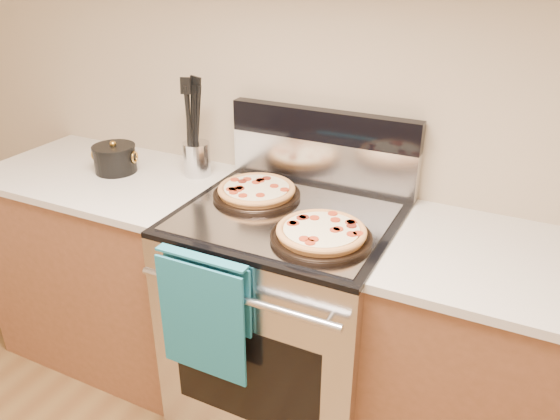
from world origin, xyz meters
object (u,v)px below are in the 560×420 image
at_px(pepperoni_pizza_back, 257,191).
at_px(pepperoni_pizza_front, 321,234).
at_px(range_body, 287,321).
at_px(saucepan, 115,160).
at_px(utensil_crock, 197,159).

height_order(pepperoni_pizza_back, pepperoni_pizza_front, same).
bearing_deg(pepperoni_pizza_front, range_body, 144.16).
distance_m(range_body, saucepan, 0.99).
distance_m(pepperoni_pizza_front, utensil_crock, 0.76).
relative_size(pepperoni_pizza_back, utensil_crock, 2.32).
xyz_separation_m(pepperoni_pizza_back, utensil_crock, (-0.35, 0.12, 0.03)).
bearing_deg(pepperoni_pizza_front, saucepan, 169.17).
distance_m(range_body, pepperoni_pizza_front, 0.55).
height_order(range_body, saucepan, saucepan).
distance_m(pepperoni_pizza_back, pepperoni_pizza_front, 0.40).
bearing_deg(range_body, pepperoni_pizza_front, -35.84).
distance_m(pepperoni_pizza_back, utensil_crock, 0.37).
relative_size(pepperoni_pizza_front, utensil_crock, 2.32).
relative_size(pepperoni_pizza_back, pepperoni_pizza_front, 1.00).
bearing_deg(pepperoni_pizza_front, utensil_crock, 155.12).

